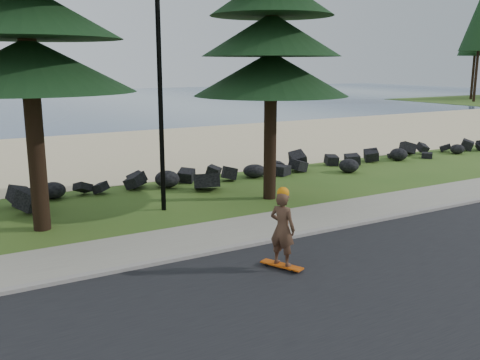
{
  "coord_description": "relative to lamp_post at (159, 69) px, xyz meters",
  "views": [
    {
      "loc": [
        -5.72,
        -11.28,
        4.27
      ],
      "look_at": [
        0.78,
        0.0,
        1.43
      ],
      "focal_mm": 40.0,
      "sensor_mm": 36.0,
      "label": 1
    }
  ],
  "objects": [
    {
      "name": "road",
      "position": [
        0.0,
        -7.7,
        -4.12
      ],
      "size": [
        160.0,
        7.0,
        0.02
      ],
      "primitive_type": "cube",
      "color": "black",
      "rests_on": "ground"
    },
    {
      "name": "skateboarder",
      "position": [
        0.38,
        -5.68,
        -3.24
      ],
      "size": [
        0.6,
        0.97,
        1.78
      ],
      "rotation": [
        0.0,
        0.0,
        1.99
      ],
      "color": "#C44C0B",
      "rests_on": "ground"
    },
    {
      "name": "sidewalk",
      "position": [
        0.0,
        -3.0,
        -4.09
      ],
      "size": [
        160.0,
        2.0,
        0.08
      ],
      "primitive_type": "cube",
      "color": "gray",
      "rests_on": "ground"
    },
    {
      "name": "beach_sand",
      "position": [
        0.0,
        11.3,
        -4.13
      ],
      "size": [
        160.0,
        15.0,
        0.01
      ],
      "primitive_type": "cube",
      "color": "beige",
      "rests_on": "ground"
    },
    {
      "name": "lamp_post",
      "position": [
        0.0,
        0.0,
        0.0
      ],
      "size": [
        0.25,
        0.14,
        8.14
      ],
      "color": "black",
      "rests_on": "ground"
    },
    {
      "name": "seawall_boulders",
      "position": [
        0.0,
        2.4,
        -4.13
      ],
      "size": [
        60.0,
        2.4,
        1.1
      ],
      "primitive_type": null,
      "color": "black",
      "rests_on": "ground"
    },
    {
      "name": "ground",
      "position": [
        0.0,
        -3.2,
        -4.13
      ],
      "size": [
        160.0,
        160.0,
        0.0
      ],
      "primitive_type": "plane",
      "color": "#355B1C",
      "rests_on": "ground"
    },
    {
      "name": "kerb",
      "position": [
        0.0,
        -4.1,
        -4.08
      ],
      "size": [
        160.0,
        0.2,
        0.1
      ],
      "primitive_type": "cube",
      "color": "#9B938B",
      "rests_on": "ground"
    }
  ]
}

